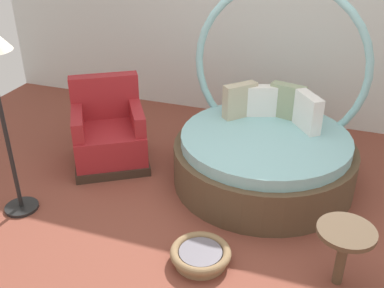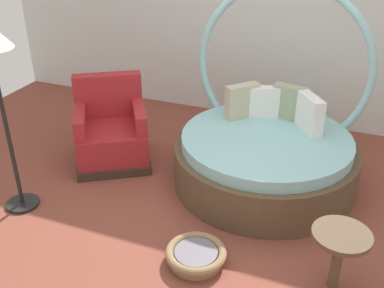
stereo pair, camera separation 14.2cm
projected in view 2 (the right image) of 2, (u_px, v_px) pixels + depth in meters
ground_plane at (221, 218)px, 4.35m from camera, size 8.00×8.00×0.02m
round_daybed at (267, 147)px, 4.75m from camera, size 1.87×1.87×2.02m
red_armchair at (112, 133)px, 5.16m from camera, size 1.10×1.10×0.94m
pet_basket at (196, 255)px, 3.77m from camera, size 0.51×0.51×0.13m
side_table at (340, 243)px, 3.37m from camera, size 0.44×0.44×0.52m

